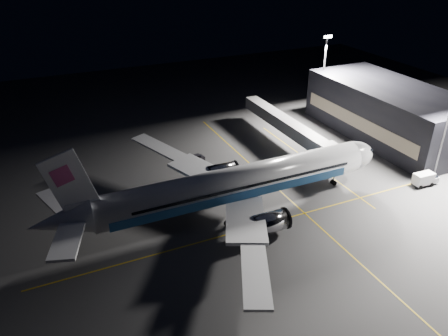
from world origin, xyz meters
TOP-DOWN VIEW (x-y plane):
  - ground at (0.00, 0.00)m, footprint 200.00×200.00m
  - guide_line_main at (10.00, 0.00)m, footprint 0.25×80.00m
  - guide_line_cross at (0.00, -6.00)m, footprint 70.00×0.25m
  - guide_line_side at (22.00, 10.00)m, footprint 0.25×40.00m
  - airliner at (-1.08, 0.00)m, footprint 61.48×54.22m
  - terminal at (45.98, 14.00)m, footprint 18.12×40.00m
  - jet_bridge at (22.00, 18.06)m, footprint 3.60×34.40m
  - floodlight_mast_north at (40.00, 31.99)m, footprint 2.40×0.68m
  - floodlight_mast_south at (40.00, -6.01)m, footprint 2.40×0.67m
  - service_truck at (36.18, -7.33)m, footprint 5.11×2.43m
  - baggage_tug at (0.12, 18.99)m, footprint 3.03×2.58m
  - safety_cone_a at (5.41, 9.76)m, footprint 0.36×0.36m
  - safety_cone_b at (-1.98, 14.00)m, footprint 0.46×0.46m
  - safety_cone_c at (-3.92, 4.81)m, footprint 0.41×0.41m

SIDE VIEW (x-z plane):
  - ground at x=0.00m, z-range 0.00..0.00m
  - guide_line_main at x=10.00m, z-range 0.00..0.01m
  - guide_line_cross at x=0.00m, z-range 0.00..0.01m
  - guide_line_side at x=22.00m, z-range 0.00..0.01m
  - safety_cone_a at x=5.41m, z-range 0.00..0.55m
  - safety_cone_c at x=-3.92m, z-range 0.00..0.62m
  - safety_cone_b at x=-1.98m, z-range 0.00..0.69m
  - baggage_tug at x=0.12m, z-range -0.08..1.90m
  - service_truck at x=36.18m, z-range 0.09..2.66m
  - jet_bridge at x=22.00m, z-range 1.43..7.73m
  - airliner at x=-1.08m, z-range -3.16..13.48m
  - terminal at x=45.98m, z-range 0.00..12.00m
  - floodlight_mast_north at x=40.00m, z-range 2.02..22.72m
  - floodlight_mast_south at x=40.00m, z-range 2.02..22.72m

